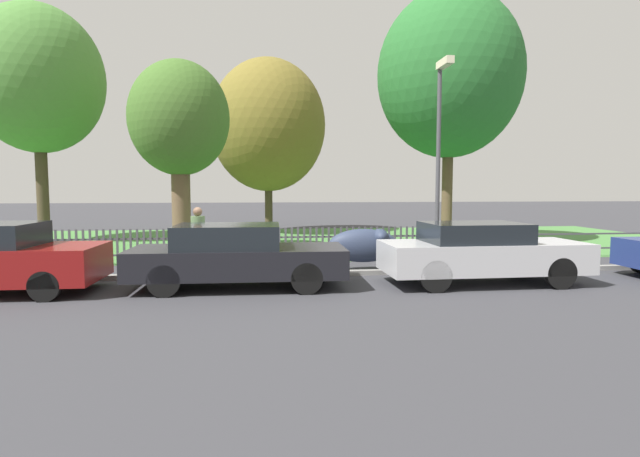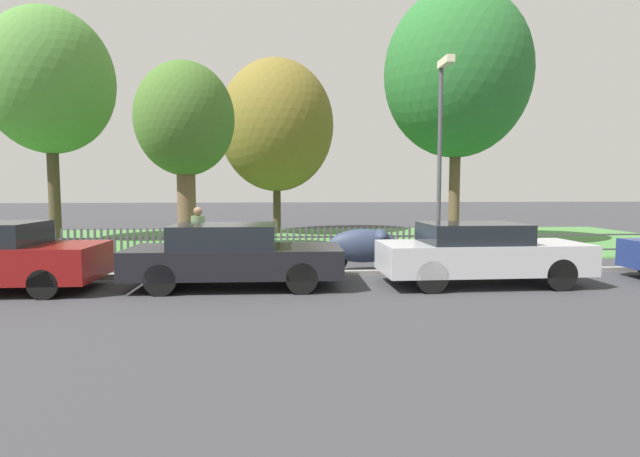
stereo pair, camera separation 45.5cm
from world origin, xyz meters
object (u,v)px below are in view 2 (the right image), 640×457
at_px(tree_far_left, 457,74).
at_px(pedestrian_near_fence, 198,237).
at_px(parked_car_red_compact, 480,253).
at_px(tree_behind_motorcycle, 185,121).
at_px(parked_car_navy_estate, 233,255).
at_px(street_lamp, 441,139).
at_px(tree_mid_park, 276,126).
at_px(tree_nearest_kerb, 49,82).
at_px(covered_motorcycle, 365,245).

bearing_deg(tree_far_left, pedestrian_near_fence, -144.12).
distance_m(parked_car_red_compact, tree_behind_motorcycle, 10.46).
xyz_separation_m(parked_car_navy_estate, street_lamp, (5.12, 1.78, 2.68)).
bearing_deg(street_lamp, tree_mid_park, 111.18).
distance_m(parked_car_navy_estate, tree_far_left, 12.41).
xyz_separation_m(parked_car_navy_estate, pedestrian_near_fence, (-0.99, 1.63, 0.24)).
relative_size(tree_behind_motorcycle, tree_mid_park, 0.78).
bearing_deg(tree_nearest_kerb, tree_far_left, -7.64).
relative_size(tree_nearest_kerb, tree_far_left, 0.96).
relative_size(parked_car_red_compact, tree_behind_motorcycle, 0.71).
relative_size(tree_nearest_kerb, pedestrian_near_fence, 5.46).
distance_m(tree_far_left, street_lamp, 7.29).
bearing_deg(pedestrian_near_fence, tree_behind_motorcycle, 69.85).
height_order(parked_car_navy_estate, tree_mid_park, tree_mid_park).
relative_size(covered_motorcycle, street_lamp, 0.37).
relative_size(tree_nearest_kerb, tree_behind_motorcycle, 1.46).
height_order(tree_nearest_kerb, tree_behind_motorcycle, tree_nearest_kerb).
height_order(parked_car_red_compact, tree_far_left, tree_far_left).
height_order(parked_car_navy_estate, tree_behind_motorcycle, tree_behind_motorcycle).
distance_m(pedestrian_near_fence, street_lamp, 6.58).
bearing_deg(tree_behind_motorcycle, parked_car_navy_estate, -71.31).
xyz_separation_m(tree_nearest_kerb, tree_mid_park, (8.86, 2.72, -1.28)).
relative_size(covered_motorcycle, tree_nearest_kerb, 0.21).
relative_size(parked_car_red_compact, tree_far_left, 0.47).
height_order(tree_behind_motorcycle, street_lamp, tree_behind_motorcycle).
bearing_deg(tree_mid_park, tree_behind_motorcycle, -114.35).
relative_size(parked_car_navy_estate, covered_motorcycle, 2.34).
height_order(parked_car_navy_estate, parked_car_red_compact, parked_car_red_compact).
height_order(tree_nearest_kerb, street_lamp, tree_nearest_kerb).
height_order(parked_car_red_compact, covered_motorcycle, parked_car_red_compact).
xyz_separation_m(parked_car_red_compact, tree_mid_park, (-4.52, 12.91, 4.29)).
relative_size(parked_car_navy_estate, tree_nearest_kerb, 0.50).
bearing_deg(street_lamp, pedestrian_near_fence, -178.63).
distance_m(parked_car_red_compact, tree_nearest_kerb, 17.72).
bearing_deg(tree_behind_motorcycle, street_lamp, -31.37).
bearing_deg(covered_motorcycle, parked_car_navy_estate, -146.31).
height_order(tree_mid_park, pedestrian_near_fence, tree_mid_park).
bearing_deg(pedestrian_near_fence, parked_car_red_compact, -49.52).
height_order(tree_nearest_kerb, tree_far_left, tree_far_left).
xyz_separation_m(parked_car_navy_estate, tree_mid_park, (0.88, 12.72, 4.30)).
distance_m(tree_mid_park, tree_far_left, 8.45).
bearing_deg(tree_mid_park, street_lamp, -68.82).
bearing_deg(tree_far_left, parked_car_red_compact, -105.78).
xyz_separation_m(tree_far_left, pedestrian_near_fence, (-8.67, -6.28, -5.46)).
xyz_separation_m(parked_car_red_compact, tree_behind_motorcycle, (-7.49, 6.35, 3.60)).
xyz_separation_m(covered_motorcycle, tree_behind_motorcycle, (-5.30, 4.28, 3.66)).
height_order(covered_motorcycle, tree_nearest_kerb, tree_nearest_kerb).
bearing_deg(tree_nearest_kerb, street_lamp, -32.13).
relative_size(parked_car_navy_estate, tree_behind_motorcycle, 0.73).
height_order(parked_car_red_compact, street_lamp, street_lamp).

